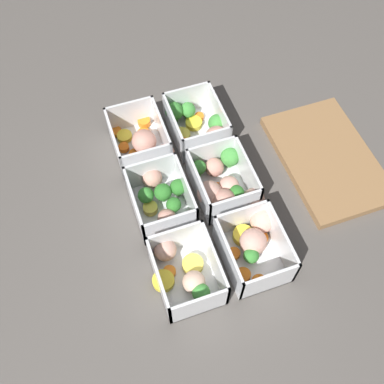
{
  "coord_description": "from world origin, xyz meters",
  "views": [
    {
      "loc": [
        0.42,
        -0.15,
        0.77
      ],
      "look_at": [
        0.0,
        0.0,
        0.03
      ],
      "focal_mm": 42.0,
      "sensor_mm": 36.0,
      "label": 1
    }
  ],
  "objects_px": {
    "container_near_center": "(161,198)",
    "container_far_right": "(254,243)",
    "container_far_left": "(199,125)",
    "container_far_center": "(224,186)",
    "container_near_left": "(143,142)",
    "container_near_right": "(184,272)"
  },
  "relations": [
    {
      "from": "container_near_right",
      "to": "container_far_center",
      "type": "relative_size",
      "value": 0.95
    },
    {
      "from": "container_far_center",
      "to": "container_far_right",
      "type": "relative_size",
      "value": 0.98
    },
    {
      "from": "container_far_left",
      "to": "container_far_center",
      "type": "xyz_separation_m",
      "value": [
        0.16,
        -0.0,
        -0.0
      ]
    },
    {
      "from": "container_near_center",
      "to": "container_far_left",
      "type": "bearing_deg",
      "value": 138.38
    },
    {
      "from": "container_near_left",
      "to": "container_near_center",
      "type": "bearing_deg",
      "value": -1.89
    },
    {
      "from": "container_near_left",
      "to": "container_far_center",
      "type": "bearing_deg",
      "value": 37.42
    },
    {
      "from": "container_far_left",
      "to": "container_near_right",
      "type": "bearing_deg",
      "value": -24.05
    },
    {
      "from": "container_near_left",
      "to": "container_far_left",
      "type": "xyz_separation_m",
      "value": [
        -0.0,
        0.12,
        0.0
      ]
    },
    {
      "from": "container_near_center",
      "to": "container_far_right",
      "type": "xyz_separation_m",
      "value": [
        0.15,
        0.13,
        -0.0
      ]
    },
    {
      "from": "container_far_right",
      "to": "container_far_center",
      "type": "bearing_deg",
      "value": -176.82
    },
    {
      "from": "container_near_right",
      "to": "container_far_center",
      "type": "bearing_deg",
      "value": 137.4
    },
    {
      "from": "container_near_right",
      "to": "container_far_center",
      "type": "height_order",
      "value": "same"
    },
    {
      "from": "container_near_center",
      "to": "container_far_left",
      "type": "distance_m",
      "value": 0.19
    },
    {
      "from": "container_near_left",
      "to": "container_far_right",
      "type": "distance_m",
      "value": 0.32
    },
    {
      "from": "container_near_center",
      "to": "container_far_right",
      "type": "bearing_deg",
      "value": 41.82
    },
    {
      "from": "container_far_left",
      "to": "container_far_center",
      "type": "relative_size",
      "value": 0.97
    },
    {
      "from": "container_near_left",
      "to": "container_near_right",
      "type": "relative_size",
      "value": 1.02
    },
    {
      "from": "container_near_center",
      "to": "container_far_left",
      "type": "relative_size",
      "value": 1.03
    },
    {
      "from": "container_near_center",
      "to": "container_near_right",
      "type": "bearing_deg",
      "value": -2.1
    },
    {
      "from": "container_near_left",
      "to": "container_near_right",
      "type": "xyz_separation_m",
      "value": [
        0.3,
        -0.01,
        -0.0
      ]
    },
    {
      "from": "container_near_left",
      "to": "container_far_left",
      "type": "height_order",
      "value": "same"
    },
    {
      "from": "container_near_right",
      "to": "container_far_center",
      "type": "xyz_separation_m",
      "value": [
        -0.14,
        0.13,
        0.0
      ]
    }
  ]
}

